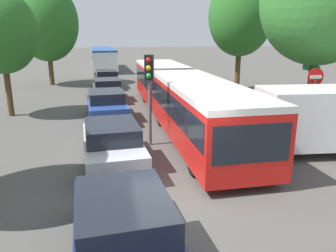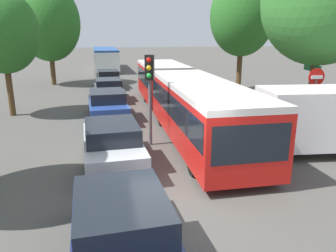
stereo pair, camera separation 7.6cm
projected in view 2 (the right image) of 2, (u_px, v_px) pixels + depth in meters
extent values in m
plane|color=#4F4C47|center=(185.00, 210.00, 7.95)|extent=(200.00, 200.00, 0.00)
cube|color=red|center=(201.00, 113.00, 12.49)|extent=(2.42, 8.94, 1.93)
cube|color=black|center=(201.00, 104.00, 12.39)|extent=(2.44, 8.58, 0.85)
cube|color=silver|center=(201.00, 85.00, 12.20)|extent=(2.42, 8.94, 0.19)
cube|color=red|center=(162.00, 82.00, 20.48)|extent=(2.41, 6.12, 1.93)
cube|color=black|center=(162.00, 76.00, 20.39)|extent=(2.43, 5.87, 0.85)
cube|color=silver|center=(162.00, 65.00, 20.20)|extent=(2.41, 6.12, 0.19)
cylinder|color=black|center=(174.00, 91.00, 17.15)|extent=(1.78, 0.95, 1.77)
cube|color=black|center=(251.00, 144.00, 8.24)|extent=(2.11, 0.10, 1.03)
cylinder|color=black|center=(257.00, 156.00, 10.17)|extent=(0.28, 0.94, 0.94)
cylinder|color=black|center=(195.00, 160.00, 9.81)|extent=(0.28, 0.94, 0.94)
cylinder|color=black|center=(204.00, 113.00, 15.58)|extent=(0.28, 0.94, 0.94)
cylinder|color=black|center=(162.00, 115.00, 15.21)|extent=(0.28, 0.94, 0.94)
cylinder|color=black|center=(178.00, 93.00, 20.87)|extent=(0.28, 0.94, 0.94)
cylinder|color=black|center=(147.00, 94.00, 20.50)|extent=(0.28, 0.94, 0.94)
cube|color=silver|center=(105.00, 59.00, 38.73)|extent=(2.91, 11.57, 2.00)
cube|color=black|center=(105.00, 56.00, 38.63)|extent=(2.91, 10.99, 0.84)
cube|color=#234C93|center=(105.00, 49.00, 38.43)|extent=(2.91, 11.57, 0.20)
cylinder|color=black|center=(96.00, 63.00, 42.28)|extent=(0.33, 1.01, 1.00)
cylinder|color=black|center=(113.00, 63.00, 42.73)|extent=(0.33, 1.01, 1.00)
cylinder|color=black|center=(97.00, 68.00, 35.48)|extent=(0.33, 1.01, 1.00)
cylinder|color=black|center=(117.00, 68.00, 35.93)|extent=(0.33, 1.01, 1.00)
cube|color=navy|center=(122.00, 235.00, 5.98)|extent=(1.97, 4.17, 0.66)
cube|color=black|center=(121.00, 209.00, 5.73)|extent=(1.71, 2.22, 0.50)
cylinder|color=black|center=(82.00, 216.00, 7.09)|extent=(0.25, 0.63, 0.62)
cylinder|color=black|center=(148.00, 208.00, 7.44)|extent=(0.25, 0.63, 0.62)
cube|color=#B7BABF|center=(112.00, 148.00, 10.55)|extent=(1.99, 4.21, 0.67)
cube|color=black|center=(112.00, 131.00, 10.30)|extent=(1.73, 2.25, 0.51)
cylinder|color=black|center=(89.00, 145.00, 11.68)|extent=(0.25, 0.64, 0.63)
cylinder|color=black|center=(130.00, 141.00, 12.03)|extent=(0.25, 0.64, 0.63)
cylinder|color=black|center=(91.00, 174.00, 9.23)|extent=(0.25, 0.64, 0.63)
cylinder|color=black|center=(142.00, 169.00, 9.58)|extent=(0.25, 0.64, 0.63)
cube|color=#284799|center=(108.00, 107.00, 16.27)|extent=(2.01, 4.25, 0.67)
cube|color=black|center=(107.00, 96.00, 16.01)|extent=(1.75, 2.27, 0.51)
cylinder|color=black|center=(92.00, 108.00, 17.41)|extent=(0.26, 0.64, 0.63)
cylinder|color=black|center=(120.00, 107.00, 17.76)|extent=(0.26, 0.64, 0.63)
cylinder|color=black|center=(94.00, 120.00, 14.93)|extent=(0.26, 0.64, 0.63)
cylinder|color=black|center=(126.00, 118.00, 15.28)|extent=(0.26, 0.64, 0.63)
cube|color=#47474C|center=(109.00, 91.00, 20.97)|extent=(1.91, 4.05, 0.64)
cube|color=black|center=(108.00, 83.00, 20.73)|extent=(1.67, 2.16, 0.49)
cylinder|color=black|center=(97.00, 93.00, 22.06)|extent=(0.24, 0.61, 0.60)
cylinder|color=black|center=(118.00, 92.00, 22.39)|extent=(0.24, 0.61, 0.60)
cylinder|color=black|center=(99.00, 100.00, 19.69)|extent=(0.24, 0.61, 0.60)
cylinder|color=black|center=(122.00, 99.00, 20.03)|extent=(0.24, 0.61, 0.60)
cube|color=black|center=(108.00, 81.00, 25.83)|extent=(1.91, 4.05, 0.64)
cube|color=black|center=(108.00, 73.00, 25.59)|extent=(1.66, 2.16, 0.49)
cylinder|color=black|center=(99.00, 82.00, 26.92)|extent=(0.24, 0.61, 0.60)
cylinder|color=black|center=(116.00, 81.00, 27.25)|extent=(0.24, 0.61, 0.60)
cylinder|color=black|center=(100.00, 87.00, 24.56)|extent=(0.24, 0.61, 0.60)
cylinder|color=black|center=(119.00, 86.00, 24.89)|extent=(0.24, 0.61, 0.60)
cube|color=white|center=(320.00, 117.00, 11.49)|extent=(4.27, 2.38, 2.00)
cube|color=white|center=(250.00, 132.00, 11.39)|extent=(1.07, 1.98, 1.00)
cylinder|color=black|center=(269.00, 153.00, 10.75)|extent=(0.74, 0.31, 0.72)
cylinder|color=black|center=(252.00, 137.00, 12.36)|extent=(0.74, 0.31, 0.72)
cylinder|color=black|center=(334.00, 135.00, 12.66)|extent=(0.74, 0.31, 0.72)
cylinder|color=#56595E|center=(150.00, 101.00, 12.18)|extent=(0.12, 0.12, 3.40)
cube|color=black|center=(150.00, 67.00, 11.84)|extent=(0.38, 0.33, 0.90)
sphere|color=red|center=(149.00, 60.00, 11.62)|extent=(0.18, 0.18, 0.18)
sphere|color=#EAAD14|center=(149.00, 68.00, 11.69)|extent=(0.18, 0.18, 0.18)
sphere|color=green|center=(149.00, 76.00, 11.77)|extent=(0.18, 0.18, 0.18)
cylinder|color=#56595E|center=(313.00, 108.00, 13.31)|extent=(0.08, 0.08, 2.40)
cylinder|color=red|center=(317.00, 77.00, 12.97)|extent=(0.70, 0.03, 0.70)
cube|color=white|center=(317.00, 77.00, 12.95)|extent=(0.50, 0.04, 0.14)
cylinder|color=#56595E|center=(310.00, 86.00, 15.16)|extent=(0.10, 0.10, 3.60)
cube|color=#197A38|center=(314.00, 53.00, 14.76)|extent=(0.17, 1.40, 0.28)
cube|color=#197A38|center=(313.00, 60.00, 14.85)|extent=(0.17, 1.40, 0.28)
cube|color=#197A38|center=(312.00, 68.00, 14.94)|extent=(0.17, 1.40, 0.28)
cylinder|color=#51381E|center=(10.00, 90.00, 16.80)|extent=(0.30, 0.30, 2.69)
ellipsoid|color=#286623|center=(2.00, 32.00, 16.02)|extent=(3.47, 3.47, 4.09)
cylinder|color=#51381E|center=(53.00, 68.00, 27.16)|extent=(0.38, 0.38, 2.70)
ellipsoid|color=#286623|center=(48.00, 22.00, 26.16)|extent=(4.99, 4.99, 6.17)
ellipsoid|color=#3D7F38|center=(54.00, 34.00, 26.80)|extent=(3.00, 3.00, 3.39)
cylinder|color=#51381E|center=(312.00, 88.00, 15.13)|extent=(0.34, 0.34, 3.42)
ellipsoid|color=#33752D|center=(322.00, 1.00, 14.10)|extent=(5.18, 5.18, 5.51)
cylinder|color=#51381E|center=(239.00, 69.00, 23.77)|extent=(0.37, 0.37, 3.25)
ellipsoid|color=#286623|center=(242.00, 16.00, 22.76)|extent=(4.49, 4.49, 5.55)
ellipsoid|color=#33752D|center=(249.00, 28.00, 22.83)|extent=(2.70, 2.70, 3.05)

